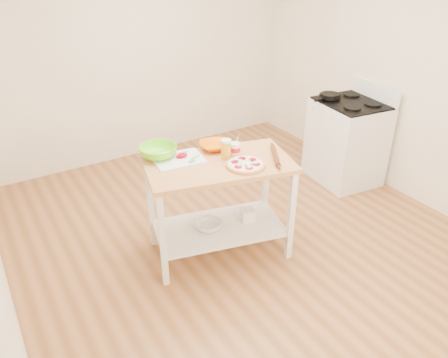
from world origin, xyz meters
name	(u,v)px	position (x,y,z in m)	size (l,w,h in m)	color
room_shell	(243,101)	(0.00, 0.00, 1.35)	(4.04, 4.54, 2.74)	#A2683B
prep_island	(219,189)	(-0.28, -0.08, 0.65)	(1.32, 0.92, 0.90)	tan
gas_stove	(346,141)	(1.67, 0.34, 0.47)	(0.72, 0.81, 1.11)	white
skillet	(330,96)	(1.53, 0.54, 0.98)	(0.38, 0.24, 0.03)	black
pizza	(246,165)	(-0.13, -0.25, 0.92)	(0.32, 0.32, 0.05)	#E19D60
cutting_board	(178,159)	(-0.54, 0.14, 0.91)	(0.43, 0.35, 0.04)	white
spatula	(194,159)	(-0.44, 0.06, 0.92)	(0.14, 0.10, 0.01)	teal
knife	(168,156)	(-0.59, 0.22, 0.92)	(0.27, 0.05, 0.01)	silver
orange_bowl	(214,146)	(-0.18, 0.16, 0.93)	(0.25, 0.25, 0.06)	orange
green_bowl	(158,152)	(-0.66, 0.27, 0.95)	(0.31, 0.31, 0.10)	#72E81C
beer_pint	(226,149)	(-0.19, -0.04, 0.99)	(0.08, 0.08, 0.17)	gold
yogurt_tub	(235,149)	(-0.09, -0.03, 0.95)	(0.09, 0.09, 0.19)	white
rolling_pin	(275,156)	(0.16, -0.26, 0.92)	(0.04, 0.04, 0.36)	#623116
shelf_glass_bowl	(208,225)	(-0.38, -0.05, 0.30)	(0.24, 0.24, 0.07)	silver
shelf_bin	(247,215)	(-0.01, -0.12, 0.32)	(0.11, 0.11, 0.11)	white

